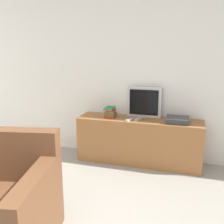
{
  "coord_description": "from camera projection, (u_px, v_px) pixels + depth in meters",
  "views": [
    {
      "loc": [
        1.07,
        -0.83,
        1.67
      ],
      "look_at": [
        0.09,
        2.46,
        0.82
      ],
      "focal_mm": 42.0,
      "sensor_mm": 36.0,
      "label": 1
    }
  ],
  "objects": [
    {
      "name": "wall_back",
      "position": [
        117.0,
        73.0,
        3.98
      ],
      "size": [
        9.0,
        0.06,
        2.6
      ],
      "color": "white",
      "rests_on": "ground_plane"
    },
    {
      "name": "tv_stand",
      "position": [
        139.0,
        141.0,
        3.86
      ],
      "size": [
        1.8,
        0.42,
        0.67
      ],
      "color": "#9E6638",
      "rests_on": "ground_plane"
    },
    {
      "name": "television",
      "position": [
        144.0,
        102.0,
        3.87
      ],
      "size": [
        0.5,
        0.09,
        0.45
      ],
      "color": "silver",
      "rests_on": "tv_stand"
    },
    {
      "name": "book_stack",
      "position": [
        110.0,
        112.0,
        3.88
      ],
      "size": [
        0.16,
        0.22,
        0.15
      ],
      "color": "#B72D28",
      "rests_on": "tv_stand"
    },
    {
      "name": "remote_on_stand",
      "position": [
        139.0,
        119.0,
        3.76
      ],
      "size": [
        0.1,
        0.18,
        0.02
      ],
      "rotation": [
        0.0,
        0.0,
        -0.28
      ],
      "color": "#B7B7B7",
      "rests_on": "tv_stand"
    },
    {
      "name": "remote_secondary",
      "position": [
        130.0,
        120.0,
        3.71
      ],
      "size": [
        0.1,
        0.18,
        0.02
      ],
      "rotation": [
        0.0,
        0.0,
        -0.36
      ],
      "color": "#B7B7B7",
      "rests_on": "tv_stand"
    },
    {
      "name": "set_top_box",
      "position": [
        178.0,
        120.0,
        3.61
      ],
      "size": [
        0.31,
        0.3,
        0.07
      ],
      "color": "#333338",
      "rests_on": "tv_stand"
    }
  ]
}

